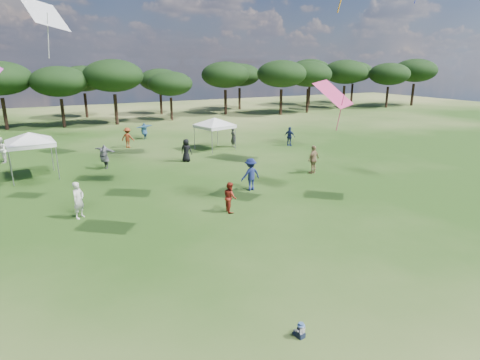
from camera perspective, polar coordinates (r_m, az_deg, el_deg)
The scene contains 5 objects.
tree_line at distance 53.47m, azimuth -19.13°, elevation 13.64°, with size 108.78×17.63×7.77m.
tent_left at distance 28.69m, azimuth -27.83°, elevation 5.78°, with size 5.56×5.56×3.27m.
tent_right at distance 34.18m, azimuth -3.64°, elevation 8.64°, with size 5.26×5.26×3.02m.
toddler at distance 11.74m, azimuth 8.58°, elevation -20.43°, with size 0.32×0.35×0.45m.
festival_crowd at distance 28.91m, azimuth -18.01°, elevation 2.97°, with size 29.62×22.67×1.92m.
Camera 1 is at (-5.38, -5.47, 7.21)m, focal length 30.00 mm.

